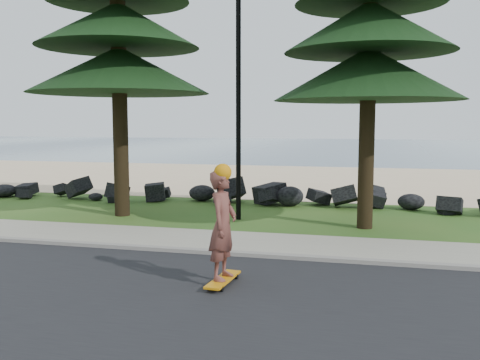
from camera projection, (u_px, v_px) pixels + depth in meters
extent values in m
plane|color=#26541A|center=(204.00, 244.00, 12.09)|extent=(160.00, 160.00, 0.00)
cube|color=black|center=(108.00, 311.00, 7.75)|extent=(160.00, 7.00, 0.02)
cube|color=gray|center=(190.00, 251.00, 11.21)|extent=(160.00, 0.20, 0.10)
cube|color=gray|center=(206.00, 240.00, 12.28)|extent=(160.00, 2.00, 0.08)
cube|color=#D2B68C|center=(295.00, 179.00, 26.07)|extent=(160.00, 15.00, 0.01)
cube|color=#39566E|center=(341.00, 147.00, 61.27)|extent=(160.00, 58.00, 0.01)
cylinder|color=black|center=(238.00, 77.00, 14.75)|extent=(0.14, 0.14, 8.00)
cube|color=#C87D0B|center=(223.00, 279.00, 9.00)|extent=(0.35, 1.12, 0.04)
imported|color=brown|center=(223.00, 225.00, 8.90)|extent=(0.49, 0.70, 1.83)
sphere|color=#C5790A|center=(223.00, 172.00, 8.80)|extent=(0.29, 0.29, 0.29)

